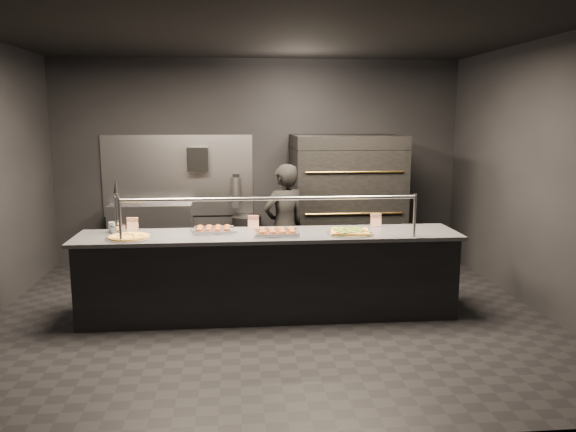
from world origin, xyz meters
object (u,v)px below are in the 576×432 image
object	(u,v)px
service_counter	(270,274)
fire_extinguisher	(236,192)
towel_dispenser	(198,159)
round_pizza	(129,237)
worker	(284,227)
slider_tray_a	(213,230)
prep_shelf	(151,235)
trash_bin	(247,240)
square_pizza	(350,232)
slider_tray_b	(277,232)
pizza_oven	(345,202)
beer_tap	(117,218)

from	to	relation	value
service_counter	fire_extinguisher	xyz separation A→B (m)	(-0.35, 2.40, 0.60)
towel_dispenser	round_pizza	world-z (taller)	towel_dispenser
towel_dispenser	round_pizza	distance (m)	2.65
fire_extinguisher	worker	size ratio (longest dim) A/B	0.32
fire_extinguisher	slider_tray_a	bearing A→B (deg)	-96.27
prep_shelf	trash_bin	size ratio (longest dim) A/B	1.66
fire_extinguisher	trash_bin	size ratio (longest dim) A/B	0.70
towel_dispenser	slider_tray_a	world-z (taller)	towel_dispenser
towel_dispenser	square_pizza	distance (m)	3.11
round_pizza	worker	bearing A→B (deg)	33.25
prep_shelf	round_pizza	bearing A→B (deg)	-86.49
slider_tray_b	square_pizza	bearing A→B (deg)	-1.18
slider_tray_b	square_pizza	xyz separation A→B (m)	(0.78, -0.02, -0.01)
worker	towel_dispenser	bearing A→B (deg)	-78.08
pizza_oven	prep_shelf	distance (m)	2.88
service_counter	trash_bin	size ratio (longest dim) A/B	5.67
service_counter	prep_shelf	xyz separation A→B (m)	(-1.60, 2.32, -0.01)
trash_bin	slider_tray_a	bearing A→B (deg)	-100.80
prep_shelf	trash_bin	bearing A→B (deg)	-4.09
towel_dispenser	trash_bin	size ratio (longest dim) A/B	0.48
prep_shelf	trash_bin	world-z (taller)	prep_shelf
fire_extinguisher	slider_tray_a	size ratio (longest dim) A/B	0.98
pizza_oven	service_counter	bearing A→B (deg)	-122.27
service_counter	towel_dispenser	bearing A→B (deg)	110.63
slider_tray_b	worker	distance (m)	1.09
service_counter	trash_bin	world-z (taller)	service_counter
trash_bin	worker	bearing A→B (deg)	-70.27
trash_bin	fire_extinguisher	bearing A→B (deg)	129.81
slider_tray_a	trash_bin	xyz separation A→B (m)	(0.40, 2.10, -0.59)
pizza_oven	round_pizza	size ratio (longest dim) A/B	3.99
round_pizza	square_pizza	bearing A→B (deg)	0.69
pizza_oven	slider_tray_b	distance (m)	2.28
towel_dispenser	beer_tap	distance (m)	2.37
service_counter	slider_tray_b	distance (m)	0.50
towel_dispenser	beer_tap	xyz separation A→B (m)	(-0.72, -2.21, -0.46)
beer_tap	towel_dispenser	bearing A→B (deg)	71.90
service_counter	round_pizza	xyz separation A→B (m)	(-1.45, -0.13, 0.47)
beer_tap	slider_tray_a	distance (m)	1.03
round_pizza	slider_tray_b	xyz separation A→B (m)	(1.53, 0.04, 0.01)
pizza_oven	round_pizza	distance (m)	3.34
prep_shelf	towel_dispenser	bearing A→B (deg)	5.71
towel_dispenser	fire_extinguisher	xyz separation A→B (m)	(0.55, 0.01, -0.49)
slider_tray_a	trash_bin	size ratio (longest dim) A/B	0.72
prep_shelf	slider_tray_b	world-z (taller)	slider_tray_b
fire_extinguisher	beer_tap	world-z (taller)	beer_tap
service_counter	slider_tray_b	xyz separation A→B (m)	(0.08, -0.08, 0.48)
prep_shelf	towel_dispenser	size ratio (longest dim) A/B	3.43
fire_extinguisher	service_counter	bearing A→B (deg)	-81.70
round_pizza	square_pizza	distance (m)	2.31
fire_extinguisher	round_pizza	world-z (taller)	fire_extinguisher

